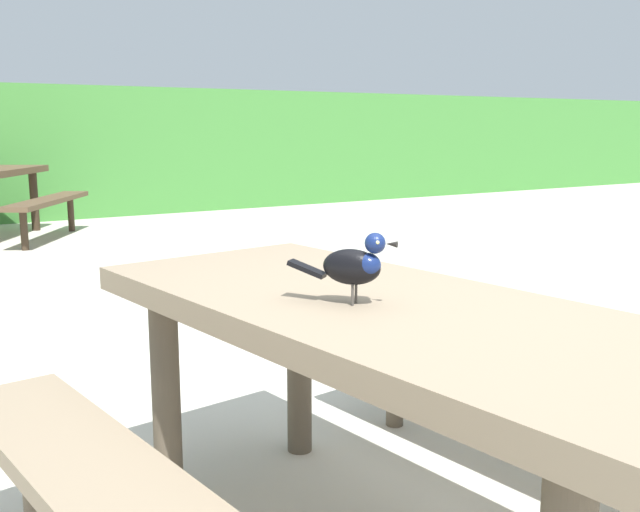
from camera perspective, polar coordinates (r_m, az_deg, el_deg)
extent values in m
cube|color=#84725B|center=(1.85, 5.10, -4.66)|extent=(0.99, 1.89, 0.07)
cylinder|color=brown|center=(2.37, -12.08, -10.91)|extent=(0.09, 0.09, 0.67)
cylinder|color=brown|center=(2.64, -1.65, -8.47)|extent=(0.09, 0.09, 0.67)
cube|color=#84725B|center=(1.59, -14.54, -18.91)|extent=(0.51, 1.73, 0.05)
cylinder|color=brown|center=(2.23, -21.58, -16.80)|extent=(0.07, 0.07, 0.39)
cube|color=#84725B|center=(2.46, 16.86, -8.35)|extent=(0.51, 1.73, 0.05)
cylinder|color=brown|center=(2.91, 5.98, -9.60)|extent=(0.07, 0.07, 0.39)
ellipsoid|color=black|center=(1.79, 2.52, -0.87)|extent=(0.15, 0.16, 0.09)
ellipsoid|color=navy|center=(1.78, 3.78, -0.74)|extent=(0.09, 0.09, 0.06)
sphere|color=navy|center=(1.76, 4.38, 1.02)|extent=(0.05, 0.05, 0.05)
sphere|color=#EAE08C|center=(1.78, 4.93, 1.25)|extent=(0.01, 0.01, 0.01)
sphere|color=#EAE08C|center=(1.74, 4.57, 1.07)|extent=(0.01, 0.01, 0.01)
cone|color=black|center=(1.75, 5.67, 0.94)|extent=(0.03, 0.03, 0.02)
cube|color=black|center=(1.83, -1.04, -1.02)|extent=(0.09, 0.10, 0.04)
cylinder|color=#47423D|center=(1.82, 2.87, -2.91)|extent=(0.01, 0.01, 0.05)
cylinder|color=#47423D|center=(1.79, 2.59, -3.10)|extent=(0.01, 0.01, 0.05)
cylinder|color=#382B1D|center=(8.88, -21.67, 4.04)|extent=(0.09, 0.09, 0.67)
cube|color=brown|center=(8.06, -20.72, 4.12)|extent=(1.15, 1.60, 0.05)
cylinder|color=#382B1D|center=(8.68, -19.11, 3.15)|extent=(0.07, 0.07, 0.39)
cylinder|color=#382B1D|center=(7.49, -22.37, 1.90)|extent=(0.07, 0.07, 0.39)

